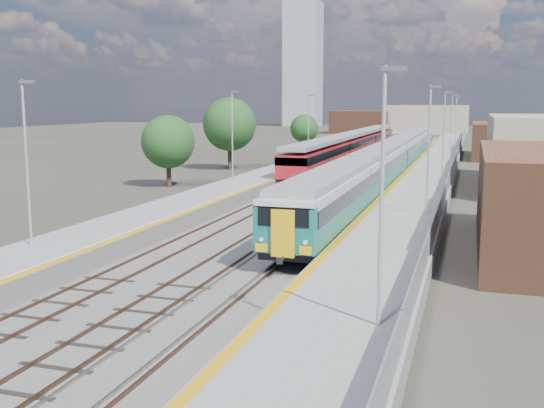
% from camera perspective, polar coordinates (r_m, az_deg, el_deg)
% --- Properties ---
extents(ground, '(320.00, 320.00, 0.00)m').
position_cam_1_polar(ground, '(67.06, 9.62, 2.49)').
color(ground, '#47443A').
rests_on(ground, ground).
extents(ballast_bed, '(10.50, 155.00, 0.06)m').
position_cam_1_polar(ballast_bed, '(69.84, 8.07, 2.81)').
color(ballast_bed, '#565451').
rests_on(ballast_bed, ground).
extents(tracks, '(8.96, 160.00, 0.17)m').
position_cam_1_polar(tracks, '(71.39, 8.77, 2.99)').
color(tracks, '#4C3323').
rests_on(tracks, ground).
extents(platform_right, '(4.70, 155.00, 8.52)m').
position_cam_1_polar(platform_right, '(68.97, 14.27, 2.96)').
color(platform_right, slate).
rests_on(platform_right, ground).
extents(platform_left, '(4.30, 155.00, 8.52)m').
position_cam_1_polar(platform_left, '(71.19, 2.66, 3.40)').
color(platform_left, slate).
rests_on(platform_left, ground).
extents(buildings, '(72.00, 185.50, 40.00)m').
position_cam_1_polar(buildings, '(157.02, 7.59, 10.12)').
color(buildings, brown).
rests_on(buildings, ground).
extents(green_train, '(2.82, 78.53, 3.10)m').
position_cam_1_polar(green_train, '(65.35, 10.81, 4.22)').
color(green_train, black).
rests_on(green_train, ground).
extents(red_train, '(2.91, 58.90, 3.67)m').
position_cam_1_polar(red_train, '(82.40, 7.29, 5.25)').
color(red_train, black).
rests_on(red_train, ground).
extents(tree_a, '(4.76, 4.76, 6.45)m').
position_cam_1_polar(tree_a, '(57.86, -9.30, 5.51)').
color(tree_a, '#382619').
rests_on(tree_a, ground).
extents(tree_b, '(5.99, 5.99, 8.12)m').
position_cam_1_polar(tree_b, '(72.34, -3.83, 7.13)').
color(tree_b, '#382619').
rests_on(tree_b, ground).
extents(tree_c, '(4.28, 4.28, 5.80)m').
position_cam_1_polar(tree_c, '(98.02, 2.90, 6.77)').
color(tree_c, '#382619').
rests_on(tree_c, ground).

